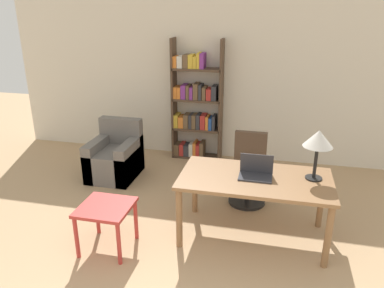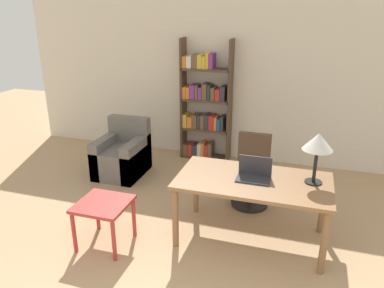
{
  "view_description": "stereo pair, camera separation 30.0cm",
  "coord_description": "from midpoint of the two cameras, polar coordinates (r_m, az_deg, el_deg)",
  "views": [
    {
      "loc": [
        0.62,
        -1.59,
        2.51
      ],
      "look_at": [
        -0.31,
        2.36,
        0.99
      ],
      "focal_mm": 35.0,
      "sensor_mm": 36.0,
      "label": 1
    },
    {
      "loc": [
        0.91,
        -1.51,
        2.51
      ],
      "look_at": [
        -0.31,
        2.36,
        0.99
      ],
      "focal_mm": 35.0,
      "sensor_mm": 36.0,
      "label": 2
    }
  ],
  "objects": [
    {
      "name": "armchair",
      "position": [
        5.9,
        -9.13,
        -1.85
      ],
      "size": [
        0.67,
        0.8,
        0.85
      ],
      "color": "#66605B",
      "rests_on": "ground_plane"
    },
    {
      "name": "side_table_blue",
      "position": [
        4.17,
        -11.31,
        -9.81
      ],
      "size": [
        0.54,
        0.54,
        0.52
      ],
      "color": "#B2332D",
      "rests_on": "ground_plane"
    },
    {
      "name": "desk",
      "position": [
        4.15,
        11.34,
        -6.47
      ],
      "size": [
        1.64,
        0.88,
        0.74
      ],
      "color": "olive",
      "rests_on": "ground_plane"
    },
    {
      "name": "office_chair",
      "position": [
        5.01,
        10.79,
        -4.48
      ],
      "size": [
        0.49,
        0.49,
        0.94
      ],
      "color": "black",
      "rests_on": "ground_plane"
    },
    {
      "name": "wall_back",
      "position": [
        6.23,
        10.28,
        9.46
      ],
      "size": [
        8.0,
        0.06,
        2.7
      ],
      "color": "beige",
      "rests_on": "ground_plane"
    },
    {
      "name": "laptop",
      "position": [
        4.11,
        11.5,
        -4.56
      ],
      "size": [
        0.36,
        0.23,
        0.24
      ],
      "color": "#2D2D33",
      "rests_on": "desk"
    },
    {
      "name": "bookshelf",
      "position": [
        6.28,
        3.2,
        5.59
      ],
      "size": [
        0.84,
        0.28,
        2.02
      ],
      "color": "#4C3828",
      "rests_on": "ground_plane"
    },
    {
      "name": "table_lamp",
      "position": [
        4.05,
        20.69,
        0.05
      ],
      "size": [
        0.31,
        0.31,
        0.55
      ],
      "color": "black",
      "rests_on": "desk"
    }
  ]
}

